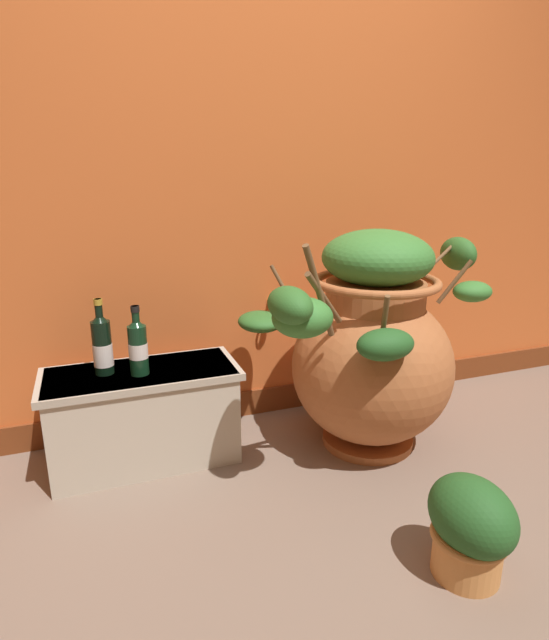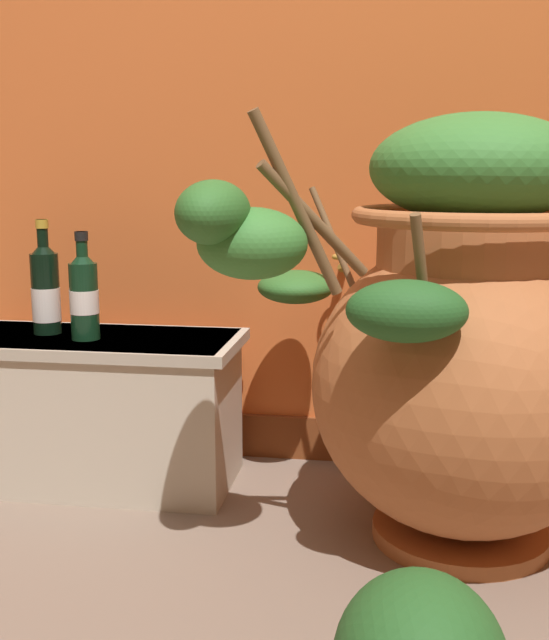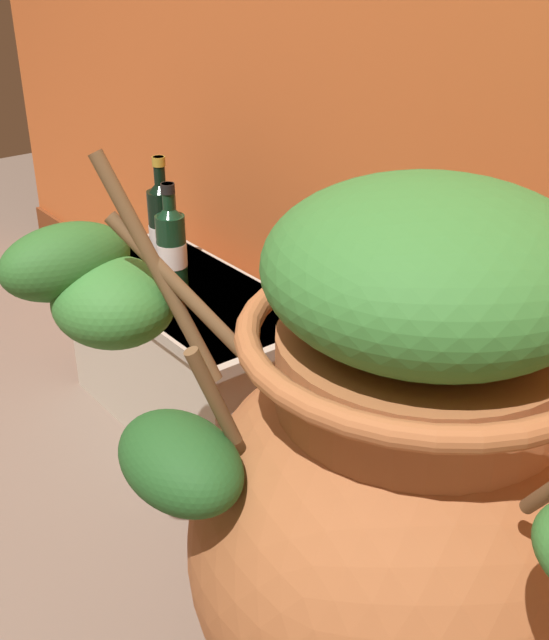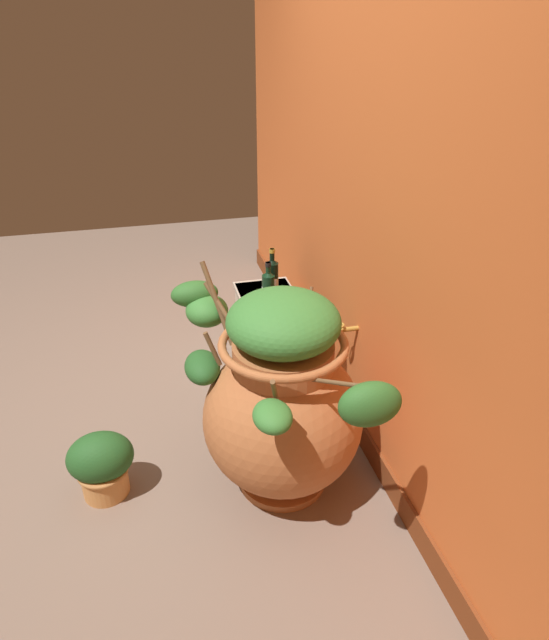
{
  "view_description": "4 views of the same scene",
  "coord_description": "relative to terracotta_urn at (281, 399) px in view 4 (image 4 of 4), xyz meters",
  "views": [
    {
      "loc": [
        -0.73,
        -1.18,
        1.2
      ],
      "look_at": [
        -0.02,
        0.75,
        0.6
      ],
      "focal_mm": 28.49,
      "sensor_mm": 36.0,
      "label": 1
    },
    {
      "loc": [
        0.23,
        -1.11,
        0.85
      ],
      "look_at": [
        -0.06,
        0.78,
        0.48
      ],
      "focal_mm": 43.44,
      "sensor_mm": 36.0,
      "label": 2
    },
    {
      "loc": [
        1.04,
        -0.14,
        1.29
      ],
      "look_at": [
        -0.12,
        0.78,
        0.52
      ],
      "focal_mm": 44.59,
      "sensor_mm": 36.0,
      "label": 3
    },
    {
      "loc": [
        2.2,
        0.15,
        1.9
      ],
      "look_at": [
        -0.06,
        0.71,
        0.61
      ],
      "focal_mm": 30.06,
      "sensor_mm": 36.0,
      "label": 4
    }
  ],
  "objects": [
    {
      "name": "ground_plane",
      "position": [
        -0.39,
        -0.63,
        -0.47
      ],
      "size": [
        7.0,
        7.0,
        0.0
      ],
      "primitive_type": "plane",
      "color": "#7A6656"
    },
    {
      "name": "back_wall",
      "position": [
        -0.39,
        0.57,
        0.83
      ],
      "size": [
        4.4,
        0.33,
        2.6
      ],
      "color": "#D6662D",
      "rests_on": "ground_plane"
    },
    {
      "name": "terracotta_urn",
      "position": [
        0.0,
        0.0,
        0.0
      ],
      "size": [
        1.18,
        0.79,
        0.98
      ],
      "color": "#B26638",
      "rests_on": "ground_plane"
    },
    {
      "name": "stone_ledge",
      "position": [
        -0.96,
        0.21,
        -0.25
      ],
      "size": [
        0.8,
        0.36,
        0.41
      ],
      "color": "beige",
      "rests_on": "ground_plane"
    },
    {
      "name": "wine_bottle_left",
      "position": [
        -1.1,
        0.23,
        0.07
      ],
      "size": [
        0.08,
        0.08,
        0.31
      ],
      "color": "black",
      "rests_on": "stone_ledge"
    },
    {
      "name": "wine_bottle_middle",
      "position": [
        -0.97,
        0.17,
        0.07
      ],
      "size": [
        0.08,
        0.08,
        0.29
      ],
      "color": "black",
      "rests_on": "stone_ledge"
    },
    {
      "name": "potted_shrub",
      "position": [
        -0.11,
        -0.8,
        -0.3
      ],
      "size": [
        0.23,
        0.29,
        0.33
      ],
      "color": "#D68E4C",
      "rests_on": "ground_plane"
    }
  ]
}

